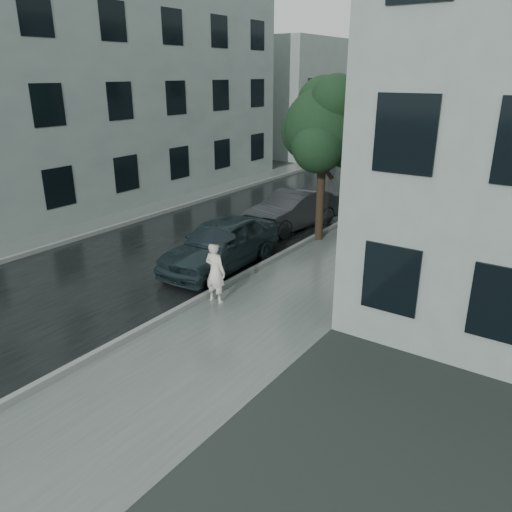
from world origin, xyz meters
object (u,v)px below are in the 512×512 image
Objects in this scene: street_tree at (325,127)px; lamp_post at (372,146)px; car_near at (221,243)px; pedestrian at (215,272)px; car_far at (292,210)px.

lamp_post is (0.61, 2.81, -0.90)m from street_tree.
lamp_post is 1.18× the size of car_near.
pedestrian is at bearing -57.13° from car_near.
lamp_post reaches higher than pedestrian.
pedestrian is 0.29× the size of street_tree.
pedestrian is 9.43m from lamp_post.
car_near is (-1.77, -7.12, -2.29)m from lamp_post.
car_far is at bearing 160.96° from street_tree.
lamp_post is at bearing 73.95° from car_near.
car_far is (-0.34, 4.84, -0.05)m from car_near.
street_tree is at bearing 72.82° from car_near.
car_near is (-1.42, 2.03, -0.06)m from pedestrian.
lamp_post is (0.36, 9.15, 2.23)m from pedestrian.
lamp_post is at bearing 77.77° from street_tree.
lamp_post is 7.69m from car_near.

